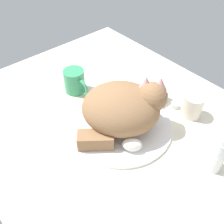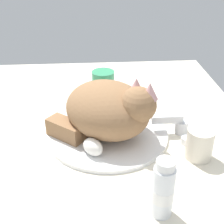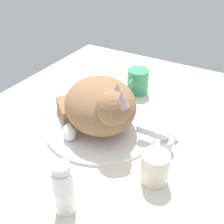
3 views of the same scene
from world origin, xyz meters
The scene contains 7 objects.
ground_plane centered at (0.00, 0.00, -1.50)cm, with size 110.00×82.50×3.00cm, color silver.
sink_basin centered at (0.00, 0.00, 0.51)cm, with size 32.16×32.16×1.02cm, color white.
faucet centered at (0.00, 18.71, 2.41)cm, with size 13.28×10.17×5.54cm.
cat centered at (0.79, 0.55, 8.35)cm, with size 30.39×31.41×16.67cm.
coffee_mug centered at (-24.01, -0.01, 4.23)cm, with size 11.43×7.36×8.45cm.
rinse_cup centered at (11.00, 21.27, 3.84)cm, with size 6.40×6.40×7.68cm.
toothpaste_bottle centered at (27.74, 8.71, 5.91)cm, with size 4.23×4.23×12.72cm.
Camera 3 is at (55.68, 35.86, 49.72)cm, focal length 45.33 mm.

